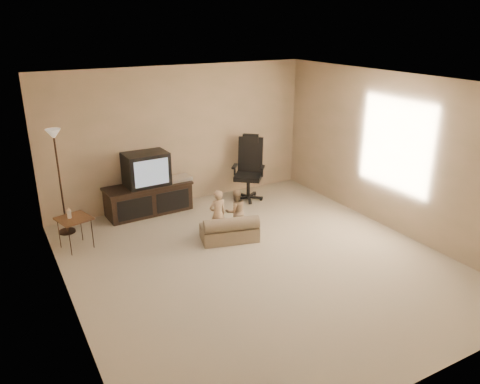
% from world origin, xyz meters
% --- Properties ---
extents(floor, '(5.50, 5.50, 0.00)m').
position_xyz_m(floor, '(0.00, 0.00, 0.00)').
color(floor, beige).
rests_on(floor, ground).
extents(room_shell, '(5.50, 5.50, 5.50)m').
position_xyz_m(room_shell, '(0.00, 0.00, 1.52)').
color(room_shell, silver).
rests_on(room_shell, floor).
extents(tv_stand, '(1.56, 0.63, 1.10)m').
position_xyz_m(tv_stand, '(-0.74, 2.49, 0.46)').
color(tv_stand, black).
rests_on(tv_stand, floor).
extents(office_chair, '(0.79, 0.79, 1.22)m').
position_xyz_m(office_chair, '(1.16, 2.24, 0.44)').
color(office_chair, black).
rests_on(office_chair, floor).
extents(side_table, '(0.54, 0.54, 0.66)m').
position_xyz_m(side_table, '(-2.15, 1.70, 0.47)').
color(side_table, brown).
rests_on(side_table, floor).
extents(floor_lamp, '(0.26, 0.26, 1.70)m').
position_xyz_m(floor_lamp, '(-2.19, 2.34, 1.24)').
color(floor_lamp, black).
rests_on(floor_lamp, floor).
extents(child_sofa, '(0.96, 0.69, 0.42)m').
position_xyz_m(child_sofa, '(-0.02, 0.80, 0.17)').
color(child_sofa, gray).
rests_on(child_sofa, floor).
extents(toddler_left, '(0.30, 0.22, 0.79)m').
position_xyz_m(toddler_left, '(-0.14, 0.99, 0.39)').
color(toddler_left, tan).
rests_on(toddler_left, floor).
extents(toddler_right, '(0.38, 0.24, 0.73)m').
position_xyz_m(toddler_right, '(0.20, 1.02, 0.36)').
color(toddler_right, tan).
rests_on(toddler_right, floor).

